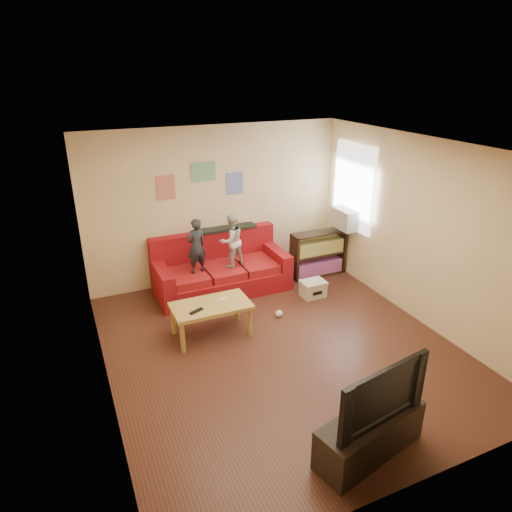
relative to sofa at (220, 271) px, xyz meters
name	(u,v)px	position (x,y,z in m)	size (l,w,h in m)	color
room_shell	(282,257)	(0.13, -2.02, 1.02)	(4.52, 5.02, 2.72)	#4E281C
sofa	(220,271)	(0.00, 0.00, 0.00)	(2.23, 1.02, 0.98)	maroon
child_a	(196,246)	(-0.45, -0.18, 0.59)	(0.33, 0.22, 0.91)	#20262B
child_b	(231,241)	(0.15, -0.18, 0.59)	(0.44, 0.34, 0.90)	beige
coffee_table	(211,309)	(-0.62, -1.34, 0.09)	(1.10, 0.60, 0.49)	tan
remote	(196,311)	(-0.87, -1.46, 0.18)	(0.21, 0.05, 0.02)	black
game_controller	(223,299)	(-0.42, -1.29, 0.18)	(0.13, 0.04, 0.03)	white
bookshelf	(318,256)	(1.83, -0.18, 0.04)	(1.03, 0.31, 0.82)	black
window	(353,187)	(2.35, -0.37, 1.31)	(0.04, 1.08, 1.48)	white
ac_unit	(345,219)	(2.23, -0.37, 0.75)	(0.28, 0.55, 0.35)	#B7B2A3
artwork_left	(166,188)	(-0.72, 0.47, 1.42)	(0.30, 0.01, 0.40)	#D87266
artwork_center	(204,172)	(-0.07, 0.47, 1.62)	(0.42, 0.01, 0.32)	#72B27F
artwork_right	(235,183)	(0.48, 0.47, 1.37)	(0.30, 0.01, 0.38)	#727FCC
file_box	(313,289)	(1.31, -0.91, -0.19)	(0.40, 0.31, 0.28)	beige
tv_stand	(370,435)	(0.10, -4.03, -0.10)	(1.20, 0.40, 0.45)	black
television	(375,390)	(0.10, -4.03, 0.44)	(1.09, 0.14, 0.63)	black
tissue	(279,314)	(0.48, -1.29, -0.27)	(0.11, 0.11, 0.11)	white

